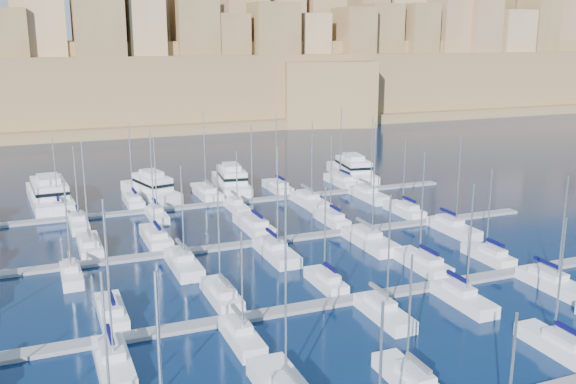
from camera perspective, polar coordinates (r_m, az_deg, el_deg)
name	(u,v)px	position (r m, az deg, el deg)	size (l,w,h in m)	color
ground	(295,266)	(78.88, 0.66, -6.64)	(600.00, 600.00, 0.00)	black
pontoon_mid_near	(339,301)	(68.68, 4.58, -9.68)	(84.00, 2.00, 0.40)	slate
pontoon_mid_far	(267,241)	(87.61, -1.87, -4.41)	(84.00, 2.00, 0.40)	slate
pontoon_far	(222,203)	(107.72, -5.91, -1.02)	(84.00, 2.00, 0.40)	slate
sailboat_3	(410,380)	(54.17, 10.78, -16.06)	(2.40, 7.99, 11.38)	silver
sailboat_4	(558,345)	(63.16, 22.85, -12.43)	(2.47, 8.22, 12.61)	silver
sailboat_13	(111,312)	(67.12, -15.42, -10.25)	(2.52, 8.39, 11.35)	silver
sailboat_14	(222,294)	(69.17, -5.91, -9.04)	(2.60, 8.67, 14.98)	silver
sailboat_15	(326,281)	(72.58, 3.40, -7.90)	(2.23, 7.44, 11.74)	silver
sailboat_16	(422,263)	(79.61, 11.83, -6.17)	(2.82, 9.40, 14.48)	silver
sailboat_17	(489,255)	(84.44, 17.40, -5.38)	(2.39, 7.95, 11.98)	silver
sailboat_19	(113,362)	(57.55, -15.27, -14.39)	(2.73, 9.09, 15.31)	silver
sailboat_20	(241,336)	(60.18, -4.16, -12.66)	(2.33, 7.76, 11.11)	silver
sailboat_21	(384,312)	(65.44, 8.50, -10.51)	(2.52, 8.39, 13.16)	silver
sailboat_22	(463,298)	(70.36, 15.28, -9.08)	(2.56, 8.53, 13.41)	silver
sailboat_23	(553,283)	(77.52, 22.51, -7.51)	(2.79, 9.30, 13.36)	silver
sailboat_25	(90,245)	(88.06, -17.23, -4.56)	(2.77, 9.24, 14.67)	silver
sailboat_26	(156,237)	(89.36, -11.66, -3.95)	(2.97, 9.88, 15.52)	silver
sailboat_27	(254,225)	(93.06, -3.05, -2.97)	(3.17, 10.57, 15.61)	silver
sailboat_28	(332,219)	(96.43, 3.92, -2.40)	(2.46, 8.20, 13.62)	silver
sailboat_29	(405,210)	(102.77, 10.33, -1.59)	(2.63, 8.77, 12.43)	silver
sailboat_31	(71,275)	(78.36, -18.70, -6.97)	(2.22, 7.42, 11.99)	silver
sailboat_32	(183,263)	(78.80, -9.29, -6.27)	(2.92, 9.73, 13.14)	silver
sailboat_33	(276,251)	(81.87, -1.08, -5.31)	(3.02, 10.05, 14.57)	silver
sailboat_34	(369,240)	(86.89, 7.25, -4.27)	(3.27, 10.91, 16.88)	silver
sailboat_35	(453,228)	(94.80, 14.47, -3.09)	(2.86, 9.54, 14.68)	silver
sailboat_37	(58,209)	(108.36, -19.73, -1.40)	(2.31, 7.70, 12.31)	silver
sailboat_38	(133,201)	(109.80, -13.57, -0.76)	(2.61, 8.69, 14.32)	silver
sailboat_39	(207,192)	(113.26, -7.24, -0.03)	(3.26, 10.88, 14.97)	silver
sailboat_40	(278,187)	(116.43, -0.93, 0.44)	(2.79, 9.30, 14.03)	silver
sailboat_41	(341,181)	(121.81, 4.78, 0.99)	(2.93, 9.75, 15.13)	silver
sailboat_43	(79,223)	(98.92, -18.10, -2.66)	(2.54, 8.46, 12.61)	silver
sailboat_44	(157,215)	(100.39, -11.59, -2.01)	(2.41, 8.04, 12.92)	silver
sailboat_45	(237,207)	(103.60, -4.60, -1.30)	(2.24, 7.48, 10.13)	silver
sailboat_46	(310,201)	(106.45, 1.96, -0.82)	(3.14, 10.48, 14.52)	silver
sailboat_47	(369,195)	(111.61, 7.19, -0.24)	(2.97, 9.91, 14.83)	silver
motor_yacht_a	(49,194)	(114.29, -20.44, -0.18)	(7.27, 20.36, 5.25)	silver
motor_yacht_b	(151,188)	(113.71, -12.07, 0.32)	(8.33, 16.22, 5.25)	silver
motor_yacht_c	(231,181)	(117.41, -5.06, 0.99)	(7.11, 17.01, 5.25)	silver
motor_yacht_d	(352,170)	(127.14, 5.74, 1.95)	(7.74, 17.93, 5.25)	silver
fortified_city	(117,75)	(225.66, -14.99, 9.99)	(460.00, 108.95, 59.52)	brown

